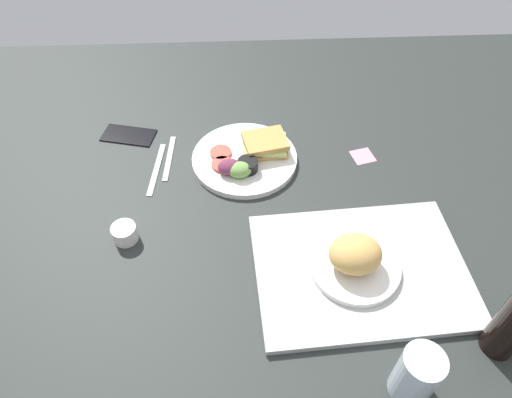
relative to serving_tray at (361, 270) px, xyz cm
name	(u,v)px	position (x,y,z in cm)	size (l,w,h in cm)	color
ground_plane	(263,204)	(19.61, -21.48, -2.30)	(190.00, 150.00, 3.00)	#282D2B
serving_tray	(361,270)	(0.00, 0.00, 0.00)	(45.00, 33.00, 1.60)	#B2B2AD
bread_plate_near	(355,259)	(1.86, 0.00, 4.17)	(19.21, 19.21, 8.88)	white
plate_with_salad	(247,157)	(23.13, -35.19, 0.95)	(27.59, 27.59, 5.40)	white
drinking_glass	(416,375)	(-3.74, 25.01, 5.43)	(7.33, 7.33, 12.46)	silver
espresso_cup	(125,233)	(51.58, -11.38, 1.20)	(5.60, 5.60, 4.00)	silver
fork	(169,158)	(43.80, -37.61, -0.55)	(17.00, 1.40, 0.50)	#B7B7BC
knife	(156,169)	(46.80, -33.61, -0.55)	(19.00, 1.40, 0.50)	#B7B7BC
cell_phone	(129,135)	(55.78, -47.32, -0.40)	(14.40, 7.20, 0.80)	black
sticky_note	(363,156)	(-7.80, -35.94, -0.74)	(5.60, 5.60, 0.12)	pink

